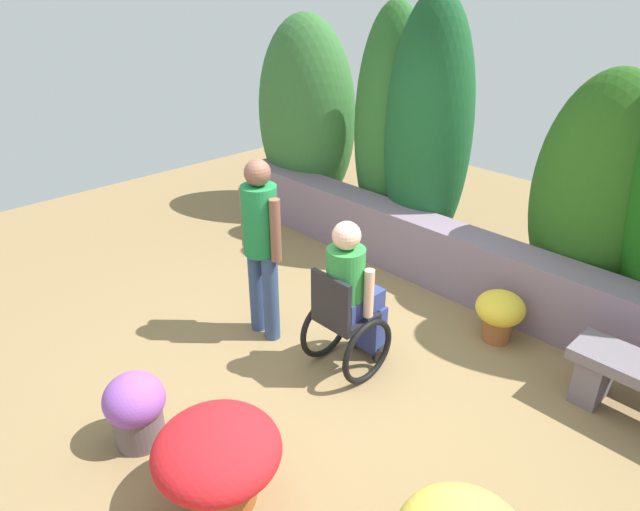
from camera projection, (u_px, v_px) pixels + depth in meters
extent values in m
plane|color=olive|center=(333.00, 371.00, 4.63)|extent=(11.29, 11.29, 0.00)
cube|color=slate|center=(462.00, 263.00, 5.62)|extent=(6.59, 0.40, 0.68)
ellipsoid|color=#346A31|center=(306.00, 116.00, 7.31)|extent=(1.50, 1.05, 2.55)
ellipsoid|color=#2B6529|center=(391.00, 127.00, 6.42)|extent=(0.96, 0.67, 2.73)
ellipsoid|color=#1A5228|center=(427.00, 134.00, 5.91)|extent=(1.02, 0.71, 2.86)
ellipsoid|color=#275818|center=(597.00, 197.00, 5.04)|extent=(1.21, 0.84, 2.28)
cube|color=slate|center=(593.00, 377.00, 4.26)|extent=(0.20, 0.34, 0.38)
cube|color=black|center=(346.00, 316.00, 4.45)|extent=(0.40, 0.40, 0.06)
cube|color=black|center=(331.00, 300.00, 4.24)|extent=(0.40, 0.04, 0.40)
cube|color=black|center=(371.00, 341.00, 4.83)|extent=(0.28, 0.12, 0.03)
torus|color=black|center=(325.00, 327.00, 4.70)|extent=(0.05, 0.56, 0.56)
torus|color=black|center=(368.00, 352.00, 4.40)|extent=(0.05, 0.56, 0.56)
cylinder|color=black|center=(353.00, 342.00, 4.90)|extent=(0.03, 0.10, 0.10)
cylinder|color=black|center=(377.00, 356.00, 4.72)|extent=(0.03, 0.10, 0.10)
cube|color=navy|center=(355.00, 300.00, 4.46)|extent=(0.30, 0.40, 0.16)
cube|color=navy|center=(370.00, 326.00, 4.74)|extent=(0.26, 0.14, 0.43)
cylinder|color=#2E8B3E|center=(346.00, 278.00, 4.28)|extent=(0.30, 0.30, 0.50)
cylinder|color=beige|center=(333.00, 276.00, 4.47)|extent=(0.08, 0.08, 0.40)
cylinder|color=beige|center=(369.00, 293.00, 4.23)|extent=(0.08, 0.08, 0.40)
sphere|color=beige|center=(347.00, 236.00, 4.11)|extent=(0.22, 0.22, 0.22)
cylinder|color=#334771|center=(257.00, 290.00, 5.00)|extent=(0.14, 0.14, 0.82)
cylinder|color=#334771|center=(271.00, 298.00, 4.87)|extent=(0.14, 0.14, 0.82)
cylinder|color=#1C7B3D|center=(260.00, 220.00, 4.62)|extent=(0.30, 0.30, 0.60)
cylinder|color=brown|center=(246.00, 217.00, 4.76)|extent=(0.09, 0.09, 0.54)
cylinder|color=brown|center=(275.00, 231.00, 4.50)|extent=(0.09, 0.09, 0.54)
sphere|color=brown|center=(257.00, 173.00, 4.43)|extent=(0.22, 0.22, 0.22)
cylinder|color=#5E4F53|center=(139.00, 425.00, 3.89)|extent=(0.35, 0.35, 0.26)
ellipsoid|color=#21570D|center=(135.00, 406.00, 3.81)|extent=(0.38, 0.38, 0.13)
ellipsoid|color=purple|center=(134.00, 400.00, 3.78)|extent=(0.42, 0.42, 0.37)
cylinder|color=#9A572E|center=(497.00, 327.00, 4.98)|extent=(0.25, 0.25, 0.25)
ellipsoid|color=#2C7C28|center=(500.00, 312.00, 4.91)|extent=(0.28, 0.28, 0.10)
ellipsoid|color=yellow|center=(500.00, 308.00, 4.89)|extent=(0.43, 0.43, 0.30)
cylinder|color=#944C20|center=(221.00, 481.00, 3.44)|extent=(0.44, 0.44, 0.30)
ellipsoid|color=#2B5C18|center=(218.00, 458.00, 3.35)|extent=(0.48, 0.48, 0.14)
ellipsoid|color=red|center=(217.00, 451.00, 3.32)|extent=(0.78, 0.78, 0.39)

